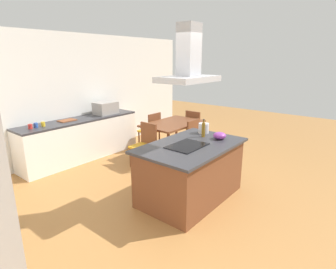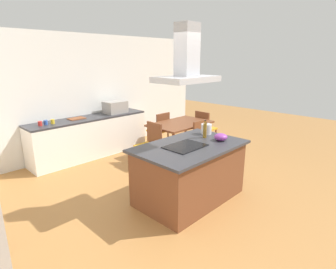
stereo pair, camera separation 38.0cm
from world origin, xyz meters
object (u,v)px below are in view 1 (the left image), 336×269
coffee_mug_blue (36,125)px  chair_at_left_end (145,142)px  coffee_mug_red (30,126)px  dining_table (173,126)px  coffee_mug_yellow (43,124)px  chair_facing_back_wall (152,128)px  range_hood (189,63)px  cutting_board (67,120)px  olive_oil_bottle (203,129)px  chair_at_right_end (195,125)px  chair_facing_island (197,138)px  mixing_bowl (220,136)px  tea_kettle (204,128)px  countertop_microwave (106,108)px  cooktop (187,146)px

coffee_mug_blue → chair_at_left_end: coffee_mug_blue is taller
coffee_mug_red → dining_table: (2.57, -1.36, -0.28)m
coffee_mug_yellow → chair_at_left_end: (1.41, -1.36, -0.44)m
chair_facing_back_wall → range_hood: size_ratio=0.99×
coffee_mug_red → cutting_board: coffee_mug_red is taller
coffee_mug_yellow → chair_facing_back_wall: size_ratio=0.10×
olive_oil_bottle → cutting_board: (-0.79, 2.85, -0.12)m
cutting_board → chair_at_right_end: (2.69, -1.44, -0.40)m
chair_facing_island → mixing_bowl: bearing=-132.1°
tea_kettle → coffee_mug_yellow: tea_kettle is taller
coffee_mug_blue → chair_at_left_end: (1.54, -1.38, -0.44)m
coffee_mug_red → chair_facing_island: (2.57, -2.03, -0.44)m
cutting_board → range_hood: 3.17m
tea_kettle → mixing_bowl: tea_kettle is taller
chair_at_right_end → coffee_mug_red: bearing=158.6°
olive_oil_bottle → countertop_microwave: bearing=86.1°
coffee_mug_blue → chair_at_left_end: size_ratio=0.10×
cooktop → chair_at_right_end: bearing=31.1°
chair_at_left_end → range_hood: bearing=-113.5°
cutting_board → chair_facing_back_wall: size_ratio=0.38×
olive_oil_bottle → dining_table: bearing=55.2°
olive_oil_bottle → mixing_bowl: size_ratio=1.42×
cooktop → chair_facing_island: (1.56, 0.83, -0.40)m
tea_kettle → dining_table: bearing=58.9°
cutting_board → chair_at_right_end: cutting_board is taller
mixing_bowl → chair_facing_back_wall: size_ratio=0.24×
mixing_bowl → chair_at_right_end: bearing=42.6°
chair_facing_back_wall → range_hood: (-1.56, -2.16, 1.59)m
cutting_board → tea_kettle: bearing=-70.1°
coffee_mug_blue → dining_table: size_ratio=0.06×
cutting_board → chair_at_right_end: bearing=-28.1°
tea_kettle → chair_at_right_end: size_ratio=0.26×
coffee_mug_blue → chair_facing_island: (2.45, -2.05, -0.44)m
chair_at_left_end → range_hood: 2.28m
tea_kettle → cutting_board: tea_kettle is taller
cutting_board → chair_facing_island: cutting_board is taller
cooktop → olive_oil_bottle: bearing=7.7°
tea_kettle → coffee_mug_red: size_ratio=2.61×
coffee_mug_red → range_hood: range_hood is taller
cooktop → chair_at_left_end: cooktop is taller
tea_kettle → coffee_mug_yellow: bearing=120.1°
cutting_board → range_hood: size_ratio=0.38×
coffee_mug_blue → dining_table: (2.45, -1.38, -0.28)m
coffee_mug_blue → range_hood: (0.89, -2.88, 1.16)m
coffee_mug_blue → chair_at_left_end: 2.11m
olive_oil_bottle → range_hood: (-0.58, -0.08, 1.07)m
tea_kettle → chair_at_left_end: 1.39m
coffee_mug_blue → coffee_mug_yellow: size_ratio=1.00×
coffee_mug_blue → cutting_board: 0.68m
mixing_bowl → coffee_mug_yellow: (-1.39, 3.06, -0.01)m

